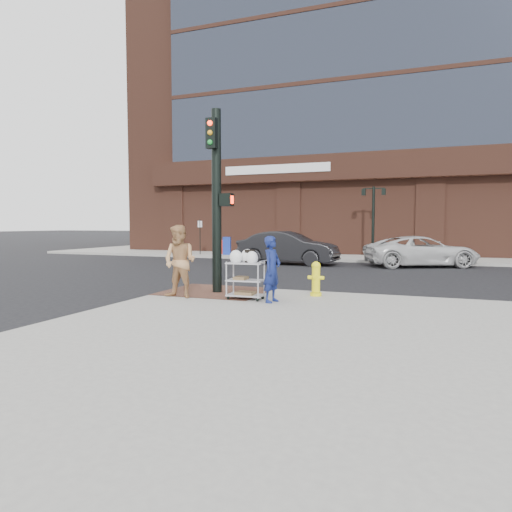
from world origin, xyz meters
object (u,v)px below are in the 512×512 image
at_px(pedestrian_tan, 180,261).
at_px(sedan_dark, 288,248).
at_px(utility_cart, 245,277).
at_px(fire_hydrant, 316,278).
at_px(traffic_signal_pole, 217,195).
at_px(lamp_post, 373,214).
at_px(minivan_white, 421,251).
at_px(woman_blue, 272,269).

xyz_separation_m(pedestrian_tan, sedan_dark, (-0.76, 12.08, -0.25)).
distance_m(sedan_dark, utility_cart, 11.98).
xyz_separation_m(utility_cart, fire_hydrant, (1.52, 1.20, -0.10)).
bearing_deg(traffic_signal_pole, lamp_post, 80.76).
relative_size(minivan_white, fire_hydrant, 5.79).
xyz_separation_m(traffic_signal_pole, minivan_white, (5.13, 11.89, -2.10)).
bearing_deg(lamp_post, sedan_dark, -130.94).
relative_size(pedestrian_tan, utility_cart, 1.49).
xyz_separation_m(woman_blue, fire_hydrant, (0.77, 1.35, -0.34)).
relative_size(woman_blue, fire_hydrant, 1.76).
xyz_separation_m(pedestrian_tan, minivan_white, (5.64, 13.05, -0.35)).
xyz_separation_m(traffic_signal_pole, sedan_dark, (-1.26, 10.92, -1.99)).
xyz_separation_m(lamp_post, sedan_dark, (-3.74, -4.31, -1.78)).
distance_m(utility_cart, fire_hydrant, 1.94).
bearing_deg(woman_blue, sedan_dark, 25.52).
xyz_separation_m(minivan_white, utility_cart, (-3.97, -12.70, -0.01)).
relative_size(pedestrian_tan, minivan_white, 0.35).
relative_size(traffic_signal_pole, woman_blue, 3.11).
distance_m(woman_blue, fire_hydrant, 1.59).
distance_m(lamp_post, woman_blue, 16.28).
distance_m(traffic_signal_pole, minivan_white, 13.12).
bearing_deg(fire_hydrant, minivan_white, 78.02).
relative_size(minivan_white, utility_cart, 4.21).
relative_size(lamp_post, utility_cart, 3.18).
distance_m(pedestrian_tan, utility_cart, 1.74).
bearing_deg(traffic_signal_pole, fire_hydrant, 8.15).
bearing_deg(minivan_white, pedestrian_tan, 132.06).
bearing_deg(fire_hydrant, lamp_post, 90.82).
bearing_deg(lamp_post, utility_cart, -94.67).
xyz_separation_m(minivan_white, fire_hydrant, (-2.44, -11.51, -0.12)).
height_order(utility_cart, fire_hydrant, utility_cart).
bearing_deg(pedestrian_tan, minivan_white, 70.00).
height_order(sedan_dark, minivan_white, sedan_dark).
height_order(woman_blue, sedan_dark, woman_blue).
xyz_separation_m(lamp_post, traffic_signal_pole, (-2.48, -15.23, 0.21)).
height_order(lamp_post, woman_blue, lamp_post).
xyz_separation_m(sedan_dark, fire_hydrant, (3.95, -10.54, -0.22)).
height_order(woman_blue, utility_cart, woman_blue).
xyz_separation_m(woman_blue, minivan_white, (3.21, 12.85, -0.22)).
bearing_deg(sedan_dark, traffic_signal_pole, -170.61).
bearing_deg(utility_cart, minivan_white, 72.66).
distance_m(pedestrian_tan, sedan_dark, 12.11).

